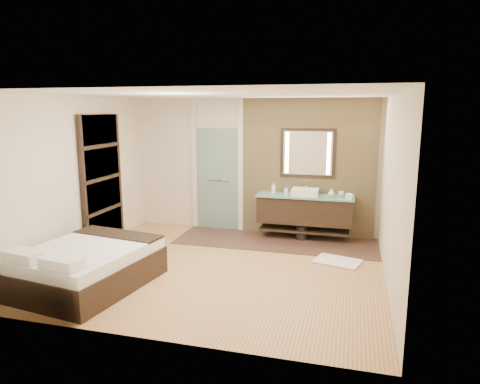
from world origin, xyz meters
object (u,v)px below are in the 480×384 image
(bed, at_px, (87,266))
(vanity, at_px, (305,210))
(mirror_unit, at_px, (308,153))
(waste_bin, at_px, (302,233))

(bed, bearing_deg, vanity, 56.82)
(vanity, xyz_separation_m, mirror_unit, (0.00, 0.24, 1.07))
(vanity, relative_size, mirror_unit, 1.75)
(vanity, distance_m, bed, 4.12)
(vanity, relative_size, bed, 0.91)
(bed, xyz_separation_m, waste_bin, (2.69, 3.01, -0.16))
(vanity, distance_m, waste_bin, 0.45)
(bed, height_order, waste_bin, bed)
(vanity, bearing_deg, mirror_unit, 90.00)
(bed, bearing_deg, waste_bin, 56.57)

